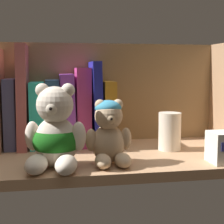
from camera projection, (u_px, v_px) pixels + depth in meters
shelf_board at (96, 159)px, 74.48cm from camera, size 66.80×29.48×2.00cm
shelf_back_panel at (88, 97)px, 87.94cm from camera, size 69.20×1.20×27.19cm
book_4 at (12, 113)px, 81.27cm from camera, size 2.65×11.87×16.39cm
book_5 at (23, 97)px, 81.28cm from camera, size 2.55×14.47×24.29cm
book_6 at (37, 114)px, 82.36cm from camera, size 3.29×12.36×15.61cm
book_7 at (53, 113)px, 82.96cm from camera, size 3.20×10.67×16.08cm
book_8 at (67, 110)px, 83.50cm from camera, size 3.66×13.67×17.57cm
book_9 at (82, 106)px, 84.04cm from camera, size 3.40×12.00×18.96cm
book_10 at (95, 103)px, 84.49cm from camera, size 2.57×14.77×20.47cm
book_11 at (106, 112)px, 85.27cm from camera, size 2.79×14.66×15.72cm
teddy_bear_larger at (55, 135)px, 63.70cm from camera, size 12.02×12.78×15.99cm
teddy_bear_smaller at (109, 134)px, 66.58cm from camera, size 9.25×9.36×12.75cm
pillar_candle at (170, 131)px, 78.61cm from camera, size 5.19×5.19×8.69cm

